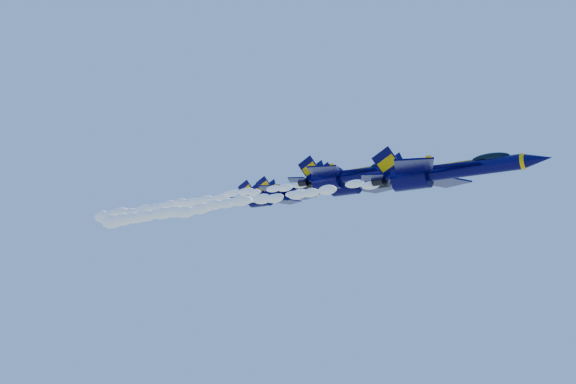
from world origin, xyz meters
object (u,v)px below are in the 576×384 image
Objects in this scene: jet_second at (352,175)px; jet_third at (368,182)px; jet_lead at (445,171)px; jet_fifth at (277,196)px; jet_fourth at (294,191)px.

jet_second is 7.09m from jet_third.
jet_fifth reaches higher than jet_lead.
jet_third is 1.06× the size of jet_fourth.
jet_lead is 17.57m from jet_second.
jet_lead is at bearing -46.15° from jet_third.
jet_third is at bearing -31.95° from jet_fifth.
jet_third is 31.43m from jet_fifth.
jet_lead is 53.98m from jet_fifth.
jet_fifth reaches higher than jet_fourth.
jet_fifth is (-8.72, 7.62, 1.47)m from jet_fourth.
jet_second is (-14.48, 9.34, 3.42)m from jet_lead.
jet_second is at bearing -39.95° from jet_fourth.
jet_lead is 0.98× the size of jet_second.
jet_fourth is (-33.41, 25.20, 6.41)m from jet_lead.
jet_second is at bearing 147.18° from jet_lead.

